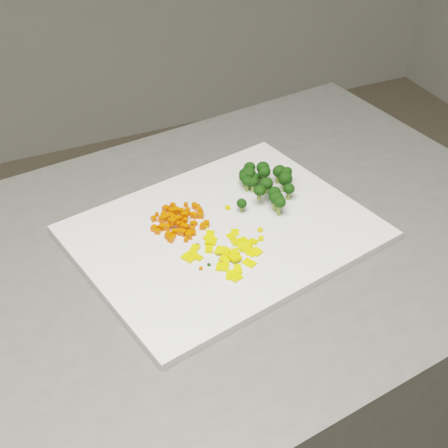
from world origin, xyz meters
name	(u,v)px	position (x,y,z in m)	size (l,w,h in m)	color
counter_block	(227,419)	(0.06, 0.11, 0.45)	(0.94, 0.66, 0.90)	#4F4F4C
cutting_board	(224,232)	(0.06, 0.12, 0.91)	(0.41, 0.32, 0.01)	white
carrot_pile	(179,217)	(0.00, 0.16, 0.92)	(0.09, 0.09, 0.03)	#DB3F02
pepper_pile	(225,250)	(0.04, 0.07, 0.92)	(0.11, 0.11, 0.01)	yellow
broccoli_pile	(262,183)	(0.15, 0.17, 0.94)	(0.11, 0.11, 0.05)	black
carrot_cube_0	(161,220)	(-0.02, 0.18, 0.91)	(0.01, 0.01, 0.01)	#DB3F02
carrot_cube_1	(184,215)	(0.01, 0.16, 0.92)	(0.01, 0.01, 0.01)	#DB3F02
carrot_cube_2	(154,219)	(-0.03, 0.18, 0.91)	(0.01, 0.01, 0.01)	#DB3F02
carrot_cube_3	(172,205)	(0.01, 0.21, 0.91)	(0.01, 0.01, 0.01)	#DB3F02
carrot_cube_4	(173,222)	(-0.01, 0.15, 0.92)	(0.01, 0.01, 0.01)	#DB3F02
carrot_cube_5	(169,210)	(0.00, 0.20, 0.91)	(0.01, 0.01, 0.01)	#DB3F02
carrot_cube_6	(168,236)	(-0.02, 0.14, 0.92)	(0.01, 0.01, 0.01)	#DB3F02
carrot_cube_7	(166,226)	(-0.02, 0.16, 0.91)	(0.01, 0.01, 0.01)	#DB3F02
carrot_cube_8	(186,227)	(0.01, 0.14, 0.92)	(0.01, 0.01, 0.01)	#DB3F02
carrot_cube_9	(157,215)	(-0.02, 0.19, 0.91)	(0.01, 0.01, 0.01)	#DB3F02
carrot_cube_10	(171,217)	(-0.01, 0.17, 0.92)	(0.01, 0.01, 0.01)	#DB3F02
carrot_cube_11	(181,223)	(0.01, 0.16, 0.91)	(0.01, 0.01, 0.01)	#DB3F02
carrot_cube_12	(187,213)	(0.02, 0.18, 0.91)	(0.01, 0.01, 0.01)	#DB3F02
carrot_cube_13	(164,215)	(-0.01, 0.19, 0.91)	(0.01, 0.01, 0.01)	#DB3F02
carrot_cube_14	(195,224)	(0.02, 0.15, 0.91)	(0.01, 0.01, 0.01)	#DB3F02
carrot_cube_15	(192,216)	(0.03, 0.17, 0.91)	(0.01, 0.01, 0.01)	#DB3F02
carrot_cube_16	(180,218)	(0.01, 0.16, 0.92)	(0.01, 0.01, 0.01)	#DB3F02
carrot_cube_17	(171,239)	(-0.02, 0.13, 0.91)	(0.01, 0.01, 0.01)	#DB3F02
carrot_cube_18	(166,217)	(-0.01, 0.18, 0.91)	(0.01, 0.01, 0.01)	#DB3F02
carrot_cube_19	(197,207)	(0.04, 0.18, 0.91)	(0.01, 0.01, 0.01)	#DB3F02
carrot_cube_20	(181,211)	(0.02, 0.18, 0.91)	(0.01, 0.01, 0.01)	#DB3F02
carrot_cube_21	(181,226)	(0.00, 0.15, 0.91)	(0.01, 0.01, 0.01)	#DB3F02
carrot_cube_22	(178,219)	(0.00, 0.16, 0.92)	(0.01, 0.01, 0.01)	#DB3F02
carrot_cube_23	(166,209)	(0.00, 0.20, 0.92)	(0.01, 0.01, 0.01)	#DB3F02
carrot_cube_24	(154,228)	(-0.04, 0.16, 0.92)	(0.01, 0.01, 0.01)	#DB3F02
carrot_cube_25	(178,224)	(0.00, 0.15, 0.92)	(0.01, 0.01, 0.01)	#DB3F02
carrot_cube_26	(185,220)	(0.01, 0.15, 0.92)	(0.01, 0.01, 0.01)	#DB3F02
carrot_cube_27	(163,219)	(-0.02, 0.18, 0.92)	(0.01, 0.01, 0.01)	#DB3F02
carrot_cube_28	(173,217)	(0.00, 0.16, 0.92)	(0.01, 0.01, 0.01)	#DB3F02
carrot_cube_29	(188,210)	(0.03, 0.18, 0.91)	(0.01, 0.01, 0.01)	#DB3F02
carrot_cube_30	(176,232)	(-0.01, 0.14, 0.91)	(0.01, 0.01, 0.01)	#DB3F02
carrot_cube_31	(192,233)	(0.01, 0.13, 0.91)	(0.01, 0.01, 0.01)	#DB3F02
carrot_cube_32	(164,214)	(-0.01, 0.19, 0.91)	(0.01, 0.01, 0.01)	#DB3F02
carrot_cube_33	(192,215)	(0.03, 0.17, 0.91)	(0.01, 0.01, 0.01)	#DB3F02
carrot_cube_34	(194,233)	(0.01, 0.13, 0.91)	(0.01, 0.01, 0.01)	#DB3F02
carrot_cube_35	(165,218)	(-0.01, 0.18, 0.92)	(0.01, 0.01, 0.01)	#DB3F02
carrot_cube_36	(175,210)	(0.01, 0.19, 0.92)	(0.01, 0.01, 0.01)	#DB3F02
carrot_cube_37	(206,224)	(0.04, 0.14, 0.92)	(0.01, 0.01, 0.01)	#DB3F02
carrot_cube_38	(185,215)	(0.02, 0.16, 0.92)	(0.01, 0.01, 0.01)	#DB3F02
carrot_cube_39	(189,236)	(0.00, 0.12, 0.92)	(0.01, 0.01, 0.01)	#DB3F02
carrot_cube_40	(200,210)	(0.04, 0.17, 0.91)	(0.01, 0.01, 0.01)	#DB3F02
carrot_cube_41	(193,224)	(0.02, 0.15, 0.91)	(0.01, 0.01, 0.01)	#DB3F02
carrot_cube_42	(174,232)	(-0.01, 0.14, 0.91)	(0.01, 0.01, 0.01)	#DB3F02
carrot_cube_43	(201,215)	(0.04, 0.16, 0.92)	(0.01, 0.01, 0.01)	#DB3F02
carrot_cube_44	(180,232)	(0.00, 0.14, 0.92)	(0.01, 0.01, 0.01)	#DB3F02
carrot_cube_45	(192,229)	(0.02, 0.14, 0.91)	(0.01, 0.01, 0.01)	#DB3F02
carrot_cube_46	(182,212)	(0.02, 0.18, 0.91)	(0.01, 0.01, 0.01)	#DB3F02
carrot_cube_47	(173,236)	(-0.02, 0.13, 0.91)	(0.01, 0.01, 0.01)	#DB3F02
carrot_cube_48	(170,220)	(-0.01, 0.16, 0.92)	(0.01, 0.01, 0.01)	#DB3F02
carrot_cube_49	(171,215)	(0.00, 0.18, 0.91)	(0.01, 0.01, 0.01)	#DB3F02
carrot_cube_50	(162,227)	(-0.02, 0.16, 0.92)	(0.01, 0.01, 0.01)	#DB3F02
carrot_cube_51	(172,211)	(0.00, 0.19, 0.91)	(0.01, 0.01, 0.01)	#DB3F02
carrot_cube_52	(189,233)	(0.01, 0.13, 0.91)	(0.01, 0.01, 0.01)	#DB3F02
carrot_cube_53	(194,206)	(0.04, 0.19, 0.91)	(0.01, 0.01, 0.01)	#DB3F02
carrot_cube_54	(195,216)	(0.03, 0.16, 0.91)	(0.01, 0.01, 0.01)	#DB3F02
carrot_cube_55	(186,205)	(0.03, 0.20, 0.91)	(0.01, 0.01, 0.01)	#DB3F02
carrot_cube_56	(177,211)	(0.01, 0.18, 0.92)	(0.01, 0.01, 0.01)	#DB3F02
carrot_cube_57	(183,233)	(0.00, 0.13, 0.92)	(0.01, 0.01, 0.01)	#DB3F02
carrot_cube_58	(176,211)	(0.01, 0.19, 0.91)	(0.01, 0.01, 0.01)	#DB3F02
carrot_cube_59	(184,224)	(0.01, 0.15, 0.91)	(0.01, 0.01, 0.01)	#DB3F02
carrot_cube_60	(173,211)	(0.00, 0.19, 0.92)	(0.01, 0.01, 0.01)	#DB3F02
carrot_cube_61	(203,226)	(0.03, 0.14, 0.92)	(0.01, 0.01, 0.01)	#DB3F02
carrot_cube_62	(183,211)	(0.02, 0.17, 0.92)	(0.01, 0.01, 0.01)	#DB3F02
carrot_cube_63	(169,238)	(-0.02, 0.13, 0.91)	(0.01, 0.01, 0.01)	#DB3F02
carrot_cube_64	(158,231)	(-0.03, 0.15, 0.91)	(0.01, 0.01, 0.01)	#DB3F02
carrot_cube_65	(174,206)	(0.01, 0.20, 0.91)	(0.01, 0.01, 0.01)	#DB3F02
carrot_cube_66	(175,211)	(0.01, 0.19, 0.91)	(0.01, 0.01, 0.01)	#DB3F02
carrot_cube_67	(168,227)	(-0.02, 0.16, 0.92)	(0.01, 0.01, 0.01)	#DB3F02
carrot_cube_68	(186,240)	(0.00, 0.12, 0.91)	(0.01, 0.01, 0.01)	#DB3F02
pepper_chunk_0	(246,248)	(0.07, 0.07, 0.91)	(0.01, 0.02, 0.00)	yellow
pepper_chunk_1	(236,278)	(0.03, 0.02, 0.91)	(0.02, 0.01, 0.00)	yellow
pepper_chunk_2	(223,267)	(0.02, 0.05, 0.91)	(0.02, 0.02, 0.00)	yellow
pepper_chunk_3	(221,250)	(0.03, 0.08, 0.91)	(0.02, 0.02, 0.00)	yellow
pepper_chunk_4	(209,249)	(0.02, 0.09, 0.91)	(0.01, 0.01, 0.00)	yellow
pepper_chunk_5	(235,232)	(0.07, 0.11, 0.91)	(0.01, 0.01, 0.00)	yellow
pepper_chunk_6	(253,242)	(0.08, 0.08, 0.91)	(0.01, 0.01, 0.00)	yellow
pepper_chunk_7	(235,256)	(0.05, 0.06, 0.91)	(0.02, 0.01, 0.00)	yellow
pepper_chunk_8	(225,260)	(0.03, 0.06, 0.91)	(0.01, 0.01, 0.00)	yellow
pepper_chunk_9	(188,258)	(-0.01, 0.08, 0.91)	(0.02, 0.01, 0.00)	yellow
pepper_chunk_10	(210,235)	(0.03, 0.12, 0.91)	(0.02, 0.01, 0.00)	yellow
pepper_chunk_11	(234,252)	(0.05, 0.06, 0.92)	(0.01, 0.01, 0.00)	yellow
pepper_chunk_12	(197,257)	(0.00, 0.08, 0.91)	(0.02, 0.01, 0.00)	yellow
pepper_chunk_13	(226,252)	(0.04, 0.07, 0.91)	(0.01, 0.02, 0.00)	yellow
pepper_chunk_14	(210,239)	(0.03, 0.11, 0.91)	(0.02, 0.01, 0.00)	yellow
pepper_chunk_15	(243,241)	(0.07, 0.08, 0.91)	(0.02, 0.02, 0.00)	yellow
pepper_chunk_16	(194,249)	(0.00, 0.09, 0.91)	(0.02, 0.01, 0.00)	yellow
pepper_chunk_17	(230,276)	(0.03, 0.03, 0.91)	(0.02, 0.01, 0.00)	yellow
pepper_chunk_18	(211,242)	(0.03, 0.10, 0.91)	(0.01, 0.02, 0.00)	yellow
pepper_chunk_19	(249,263)	(0.06, 0.04, 0.91)	(0.02, 0.01, 0.00)	yellow
pepper_chunk_20	(221,251)	(0.03, 0.07, 0.92)	(0.01, 0.01, 0.00)	yellow
pepper_chunk_21	(257,252)	(0.08, 0.05, 0.91)	(0.01, 0.01, 0.00)	yellow
pepper_chunk_22	(243,247)	(0.07, 0.07, 0.91)	(0.01, 0.01, 0.00)	yellow
pepper_chunk_23	(253,252)	(0.07, 0.06, 0.91)	(0.02, 0.01, 0.00)	yellow
pepper_chunk_24	(245,245)	(0.07, 0.08, 0.91)	(0.02, 0.02, 0.00)	yellow
pepper_chunk_25	(235,257)	(0.04, 0.05, 0.92)	(0.01, 0.02, 0.00)	yellow
pepper_chunk_26	(236,242)	(0.06, 0.09, 0.91)	(0.01, 0.01, 0.00)	yellow
pepper_chunk_27	(238,269)	(0.04, 0.03, 0.91)	(0.02, 0.01, 0.00)	yellow
pepper_chunk_28	(231,236)	(0.06, 0.10, 0.91)	(0.01, 0.01, 0.00)	yellow
pepper_chunk_29	(235,272)	(0.03, 0.03, 0.91)	(0.02, 0.01, 0.00)	yellow
pepper_chunk_30	(249,251)	(0.07, 0.06, 0.91)	(0.01, 0.02, 0.00)	yellow
broccoli_floret_0	(276,202)	(0.15, 0.13, 0.93)	(0.03, 0.03, 0.03)	black
broccoli_floret_1	(264,175)	(0.16, 0.19, 0.94)	(0.03, 0.03, 0.03)	black
broccoli_floret_2	(247,184)	(0.13, 0.20, 0.92)	(0.02, 0.02, 0.03)	black
broccoli_floret_3	(248,176)	(0.14, 0.21, 0.93)	(0.03, 0.03, 0.03)	black
broccoli_floret_4	(266,186)	(0.15, 0.16, 0.94)	(0.03, 0.03, 0.03)	black
broccoli_floret_5	(245,179)	(0.14, 0.21, 0.92)	(0.03, 0.03, 0.03)	black
broccoli_floret_6	(245,176)	(0.14, 0.22, 0.92)	(0.03, 0.03, 0.03)	black
broccoli_floret_7	(279,206)	(0.15, 0.12, 0.93)	(0.03, 0.03, 0.03)	black
broccoli_floret_8	(241,206)	(0.10, 0.15, 0.92)	(0.02, 0.02, 0.02)	black
broccoli_floret_9	(259,193)	(0.13, 0.15, 0.93)	(0.03, 0.03, 0.02)	black
broccoli_floret_10	(249,172)	(0.15, 0.22, 0.93)	(0.03, 0.03, 0.03)	black
broccoli_floret_11	(288,192)	(0.18, 0.15, 0.92)	(0.02, 0.02, 0.03)	black
broccoli_floret_12	(262,172)	(0.17, 0.22, 0.93)	(0.03, 0.03, 0.03)	black
broccoli_floret_13	(253,185)	(0.14, 0.19, 0.92)	(0.02, 0.02, 0.02)	black
broccoli_floret_14	(278,175)	(0.19, 0.20, 0.93)	(0.03, 0.03, 0.03)	black
broccoli_floret_15	(274,196)	(0.16, 0.15, 0.93)	(0.03, 0.03, 0.03)	black
broccoli_floret_16	(254,180)	(0.15, 0.20, 0.92)	(0.02, 0.02, 0.02)	black
broccoli_floret_17	(286,176)	(0.20, 0.19, 0.93)	(0.03, 0.03, 0.03)	black
broccoli_floret_18	(285,183)	(0.19, 0.17, 0.93)	(0.03, 0.03, 0.03)	black
broccoli_floret_19	(262,177)	(0.17, 0.21, 0.92)	(0.02, 0.02, 0.02)	black
stray_bit_0	(223,261)	(0.03, 0.06, 0.91)	(0.00, 0.00, 0.00)	#DB3F02
stray_bit_1	(205,227)	(0.04, 0.14, 0.91)	(0.01, 0.01, 0.00)	yellow
stray_bit_2	(261,239)	(0.10, 0.08, 0.91)	(0.01, 0.01, 0.01)	yellow
stray_bit_3	(211,240)	(0.03, 0.10, 0.91)	(0.00, 0.00, 0.00)	black
stray_bit_4	(201,269)	(-0.01, 0.05, 0.91)	(0.00, 0.00, 0.00)	#DB3F02
stray_bit_5	(197,209)	(0.04, 0.18, 0.91)	(0.01, 0.01, 0.00)	#DB3F02
stray_bit_6	(260,230)	(0.11, 0.10, 0.91)	(0.01, 0.01, 0.00)	yellow
stray_bit_7	(197,246)	(0.01, 0.10, 0.91)	(0.01, 0.01, 0.00)	black
stray_bit_8	(228,208)	(0.08, 0.16, 0.91)	(0.01, 0.01, 0.01)	yellow
stray_bit_9	(209,265)	(0.01, 0.06, 0.91)	(0.00, 0.00, 0.00)	black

